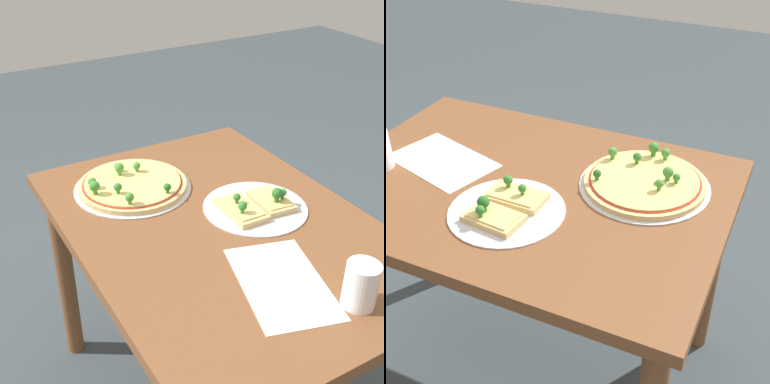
% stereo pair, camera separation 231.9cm
% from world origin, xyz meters
% --- Properties ---
extents(dining_table, '(1.07, 0.75, 0.72)m').
position_xyz_m(dining_table, '(0.00, 0.00, 0.61)').
color(dining_table, brown).
rests_on(dining_table, ground_plane).
extents(pizza_tray_whole, '(0.35, 0.35, 0.06)m').
position_xyz_m(pizza_tray_whole, '(0.29, 0.13, 0.74)').
color(pizza_tray_whole, silver).
rests_on(pizza_tray_whole, dining_table).
extents(pizza_tray_slice, '(0.29, 0.29, 0.07)m').
position_xyz_m(pizza_tray_slice, '(0.02, -0.12, 0.73)').
color(pizza_tray_slice, silver).
rests_on(pizza_tray_slice, dining_table).
extents(drinking_cup, '(0.07, 0.07, 0.11)m').
position_xyz_m(drinking_cup, '(-0.41, -0.09, 0.78)').
color(drinking_cup, white).
rests_on(drinking_cup, dining_table).
extents(paper_menu, '(0.34, 0.26, 0.00)m').
position_xyz_m(paper_menu, '(-0.27, 0.01, 0.72)').
color(paper_menu, white).
rests_on(paper_menu, dining_table).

